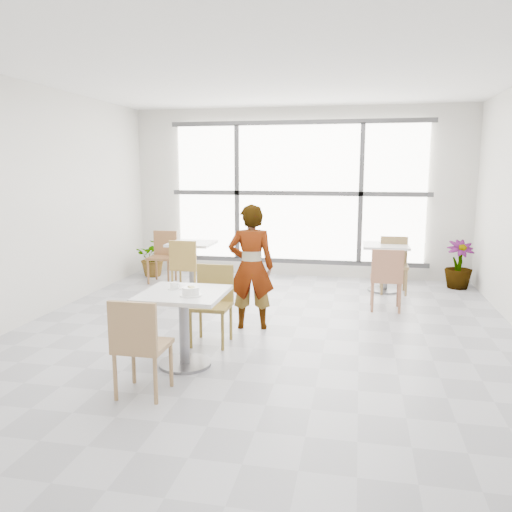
% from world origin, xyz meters
% --- Properties ---
extents(floor, '(7.00, 7.00, 0.00)m').
position_xyz_m(floor, '(0.00, 0.00, 0.00)').
color(floor, '#9E9EA5').
rests_on(floor, ground).
extents(ceiling, '(7.00, 7.00, 0.00)m').
position_xyz_m(ceiling, '(0.00, 0.00, 3.00)').
color(ceiling, white).
rests_on(ceiling, ground).
extents(wall_back, '(6.00, 0.00, 6.00)m').
position_xyz_m(wall_back, '(0.00, 3.50, 1.50)').
color(wall_back, silver).
rests_on(wall_back, ground).
extents(wall_front, '(6.00, 0.00, 6.00)m').
position_xyz_m(wall_front, '(0.00, -3.50, 1.50)').
color(wall_front, silver).
rests_on(wall_front, ground).
extents(wall_left, '(0.00, 7.00, 7.00)m').
position_xyz_m(wall_left, '(-3.00, 0.00, 1.50)').
color(wall_left, silver).
rests_on(wall_left, ground).
extents(window, '(4.60, 0.07, 2.52)m').
position_xyz_m(window, '(0.00, 3.44, 1.50)').
color(window, white).
rests_on(window, ground).
extents(main_table, '(0.80, 0.80, 0.75)m').
position_xyz_m(main_table, '(-0.57, -1.04, 0.52)').
color(main_table, silver).
rests_on(main_table, ground).
extents(chair_near, '(0.42, 0.42, 0.87)m').
position_xyz_m(chair_near, '(-0.71, -1.81, 0.50)').
color(chair_near, '#A37C51').
rests_on(chair_near, ground).
extents(chair_far, '(0.42, 0.42, 0.87)m').
position_xyz_m(chair_far, '(-0.49, -0.30, 0.50)').
color(chair_far, olive).
rests_on(chair_far, ground).
extents(oatmeal_bowl, '(0.21, 0.21, 0.09)m').
position_xyz_m(oatmeal_bowl, '(-0.46, -1.17, 0.79)').
color(oatmeal_bowl, white).
rests_on(oatmeal_bowl, main_table).
extents(coffee_cup, '(0.16, 0.13, 0.07)m').
position_xyz_m(coffee_cup, '(-0.70, -0.95, 0.78)').
color(coffee_cup, white).
rests_on(coffee_cup, main_table).
extents(person, '(0.61, 0.46, 1.52)m').
position_xyz_m(person, '(-0.18, 0.28, 0.76)').
color(person, black).
rests_on(person, ground).
extents(bg_table_left, '(0.70, 0.70, 0.75)m').
position_xyz_m(bg_table_left, '(-1.57, 2.20, 0.49)').
color(bg_table_left, silver).
rests_on(bg_table_left, ground).
extents(bg_table_right, '(0.70, 0.70, 0.75)m').
position_xyz_m(bg_table_right, '(1.51, 2.57, 0.49)').
color(bg_table_right, silver).
rests_on(bg_table_right, ground).
extents(bg_chair_left_near, '(0.42, 0.42, 0.87)m').
position_xyz_m(bg_chair_left_near, '(-1.49, 1.64, 0.50)').
color(bg_chair_left_near, olive).
rests_on(bg_chair_left_near, ground).
extents(bg_chair_left_far, '(0.42, 0.42, 0.87)m').
position_xyz_m(bg_chair_left_far, '(-2.20, 2.54, 0.50)').
color(bg_chair_left_far, brown).
rests_on(bg_chair_left_far, ground).
extents(bg_chair_right_near, '(0.42, 0.42, 0.87)m').
position_xyz_m(bg_chair_right_near, '(1.48, 1.38, 0.50)').
color(bg_chair_right_near, '#A3694C').
rests_on(bg_chair_right_near, ground).
extents(bg_chair_right_far, '(0.42, 0.42, 0.87)m').
position_xyz_m(bg_chair_right_far, '(1.64, 2.55, 0.50)').
color(bg_chair_right_far, olive).
rests_on(bg_chair_right_far, ground).
extents(plant_left, '(0.77, 0.73, 0.69)m').
position_xyz_m(plant_left, '(-2.55, 2.94, 0.34)').
color(plant_left, '#5B8149').
rests_on(plant_left, ground).
extents(plant_right, '(0.51, 0.51, 0.79)m').
position_xyz_m(plant_right, '(2.70, 3.01, 0.39)').
color(plant_right, '#648D50').
rests_on(plant_right, ground).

